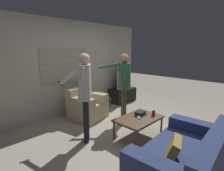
{
  "coord_description": "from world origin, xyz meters",
  "views": [
    {
      "loc": [
        -2.66,
        -2.18,
        1.78
      ],
      "look_at": [
        0.02,
        0.47,
        1.0
      ],
      "focal_mm": 28.0,
      "sensor_mm": 36.0,
      "label": 1
    }
  ],
  "objects_px": {
    "book_stack": "(140,113)",
    "spare_remote": "(139,118)",
    "person_right_standing": "(124,80)",
    "floor_fan": "(108,103)",
    "couch_blue": "(186,159)",
    "armchair_beige": "(87,106)",
    "soda_can": "(154,113)",
    "tv": "(123,79)",
    "coffee_table": "(139,120)",
    "person_left_standing": "(85,87)"
  },
  "relations": [
    {
      "from": "book_stack",
      "to": "spare_remote",
      "type": "xyz_separation_m",
      "value": [
        -0.16,
        -0.08,
        -0.03
      ]
    },
    {
      "from": "person_right_standing",
      "to": "floor_fan",
      "type": "distance_m",
      "value": 1.49
    },
    {
      "from": "couch_blue",
      "to": "person_right_standing",
      "type": "xyz_separation_m",
      "value": [
        0.88,
        1.92,
        0.78
      ]
    },
    {
      "from": "armchair_beige",
      "to": "soda_can",
      "type": "distance_m",
      "value": 1.8
    },
    {
      "from": "armchair_beige",
      "to": "soda_can",
      "type": "xyz_separation_m",
      "value": [
        0.41,
        -1.75,
        0.16
      ]
    },
    {
      "from": "armchair_beige",
      "to": "tv",
      "type": "relative_size",
      "value": 1.47
    },
    {
      "from": "soda_can",
      "to": "tv",
      "type": "bearing_deg",
      "value": 56.3
    },
    {
      "from": "tv",
      "to": "book_stack",
      "type": "xyz_separation_m",
      "value": [
        -1.55,
        -1.86,
        -0.31
      ]
    },
    {
      "from": "book_stack",
      "to": "person_right_standing",
      "type": "bearing_deg",
      "value": 70.21
    },
    {
      "from": "coffee_table",
      "to": "soda_can",
      "type": "distance_m",
      "value": 0.35
    },
    {
      "from": "coffee_table",
      "to": "spare_remote",
      "type": "distance_m",
      "value": 0.06
    },
    {
      "from": "person_right_standing",
      "to": "book_stack",
      "type": "bearing_deg",
      "value": -164.87
    },
    {
      "from": "couch_blue",
      "to": "person_right_standing",
      "type": "relative_size",
      "value": 1.02
    },
    {
      "from": "couch_blue",
      "to": "spare_remote",
      "type": "height_order",
      "value": "couch_blue"
    },
    {
      "from": "couch_blue",
      "to": "armchair_beige",
      "type": "relative_size",
      "value": 1.77
    },
    {
      "from": "armchair_beige",
      "to": "person_left_standing",
      "type": "bearing_deg",
      "value": 38.81
    },
    {
      "from": "armchair_beige",
      "to": "spare_remote",
      "type": "height_order",
      "value": "armchair_beige"
    },
    {
      "from": "tv",
      "to": "person_left_standing",
      "type": "distance_m",
      "value": 2.85
    },
    {
      "from": "coffee_table",
      "to": "person_right_standing",
      "type": "bearing_deg",
      "value": 62.76
    },
    {
      "from": "coffee_table",
      "to": "book_stack",
      "type": "height_order",
      "value": "book_stack"
    },
    {
      "from": "couch_blue",
      "to": "soda_can",
      "type": "height_order",
      "value": "couch_blue"
    },
    {
      "from": "coffee_table",
      "to": "soda_can",
      "type": "height_order",
      "value": "soda_can"
    },
    {
      "from": "couch_blue",
      "to": "floor_fan",
      "type": "height_order",
      "value": "couch_blue"
    },
    {
      "from": "couch_blue",
      "to": "coffee_table",
      "type": "bearing_deg",
      "value": 63.42
    },
    {
      "from": "person_left_standing",
      "to": "soda_can",
      "type": "distance_m",
      "value": 1.52
    },
    {
      "from": "person_left_standing",
      "to": "tv",
      "type": "bearing_deg",
      "value": -21.36
    },
    {
      "from": "coffee_table",
      "to": "spare_remote",
      "type": "bearing_deg",
      "value": -141.3
    },
    {
      "from": "tv",
      "to": "book_stack",
      "type": "distance_m",
      "value": 2.44
    },
    {
      "from": "tv",
      "to": "spare_remote",
      "type": "xyz_separation_m",
      "value": [
        -1.71,
        -1.94,
        -0.34
      ]
    },
    {
      "from": "person_left_standing",
      "to": "soda_can",
      "type": "height_order",
      "value": "person_left_standing"
    },
    {
      "from": "person_left_standing",
      "to": "floor_fan",
      "type": "xyz_separation_m",
      "value": [
        1.73,
        1.18,
        -0.94
      ]
    },
    {
      "from": "person_left_standing",
      "to": "floor_fan",
      "type": "distance_m",
      "value": 2.29
    },
    {
      "from": "person_right_standing",
      "to": "spare_remote",
      "type": "distance_m",
      "value": 1.08
    },
    {
      "from": "tv",
      "to": "spare_remote",
      "type": "relative_size",
      "value": 5.08
    },
    {
      "from": "armchair_beige",
      "to": "book_stack",
      "type": "bearing_deg",
      "value": 85.99
    },
    {
      "from": "couch_blue",
      "to": "soda_can",
      "type": "relative_size",
      "value": 13.63
    },
    {
      "from": "coffee_table",
      "to": "book_stack",
      "type": "relative_size",
      "value": 3.84
    },
    {
      "from": "tv",
      "to": "spare_remote",
      "type": "distance_m",
      "value": 2.61
    },
    {
      "from": "person_right_standing",
      "to": "person_left_standing",
      "type": "bearing_deg",
      "value": 129.96
    },
    {
      "from": "coffee_table",
      "to": "spare_remote",
      "type": "relative_size",
      "value": 7.32
    },
    {
      "from": "person_right_standing",
      "to": "spare_remote",
      "type": "bearing_deg",
      "value": -173.0
    },
    {
      "from": "couch_blue",
      "to": "soda_can",
      "type": "bearing_deg",
      "value": 48.12
    },
    {
      "from": "armchair_beige",
      "to": "spare_remote",
      "type": "xyz_separation_m",
      "value": [
        0.09,
        -1.61,
        0.11
      ]
    },
    {
      "from": "tv",
      "to": "spare_remote",
      "type": "bearing_deg",
      "value": 22.98
    },
    {
      "from": "armchair_beige",
      "to": "spare_remote",
      "type": "distance_m",
      "value": 1.61
    },
    {
      "from": "couch_blue",
      "to": "tv",
      "type": "relative_size",
      "value": 2.6
    },
    {
      "from": "armchair_beige",
      "to": "floor_fan",
      "type": "relative_size",
      "value": 2.89
    },
    {
      "from": "tv",
      "to": "person_left_standing",
      "type": "height_order",
      "value": "person_left_standing"
    },
    {
      "from": "armchair_beige",
      "to": "couch_blue",
      "type": "bearing_deg",
      "value": 68.91
    },
    {
      "from": "tv",
      "to": "person_left_standing",
      "type": "bearing_deg",
      "value": 1.07
    }
  ]
}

